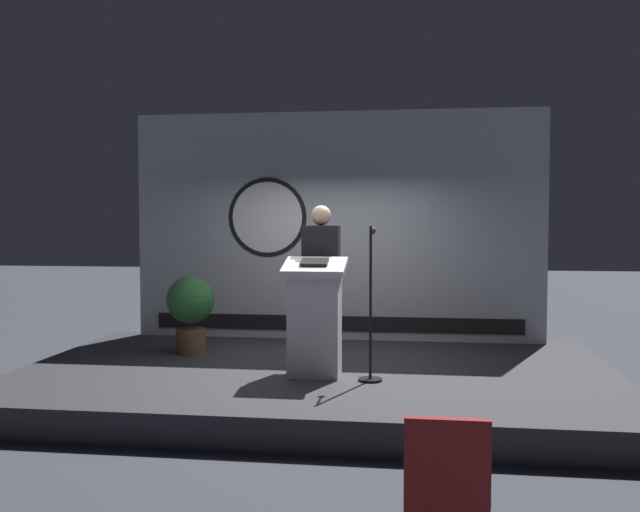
# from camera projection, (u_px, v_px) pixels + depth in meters

# --- Properties ---
(ground_plane) EXTENTS (40.00, 40.00, 0.00)m
(ground_plane) POSITION_uv_depth(u_px,v_px,m) (317.00, 394.00, 7.61)
(ground_plane) COLOR #383D47
(stage_platform) EXTENTS (6.40, 4.00, 0.30)m
(stage_platform) POSITION_uv_depth(u_px,v_px,m) (317.00, 381.00, 7.60)
(stage_platform) COLOR #333338
(stage_platform) RESTS_ON ground
(banner_display) EXTENTS (5.51, 0.12, 3.06)m
(banner_display) POSITION_uv_depth(u_px,v_px,m) (335.00, 227.00, 9.35)
(banner_display) COLOR #B2B7C1
(banner_display) RESTS_ON stage_platform
(podium) EXTENTS (0.64, 0.50, 1.22)m
(podium) POSITION_uv_depth(u_px,v_px,m) (315.00, 319.00, 7.14)
(podium) COLOR silver
(podium) RESTS_ON stage_platform
(speaker_person) EXTENTS (0.40, 0.26, 1.77)m
(speaker_person) POSITION_uv_depth(u_px,v_px,m) (321.00, 284.00, 7.60)
(speaker_person) COLOR black
(speaker_person) RESTS_ON stage_platform
(microphone_stand) EXTENTS (0.24, 0.46, 1.55)m
(microphone_stand) POSITION_uv_depth(u_px,v_px,m) (371.00, 327.00, 6.95)
(microphone_stand) COLOR black
(microphone_stand) RESTS_ON stage_platform
(potted_plant) EXTENTS (0.57, 0.57, 0.94)m
(potted_plant) POSITION_uv_depth(u_px,v_px,m) (191.00, 307.00, 8.36)
(potted_plant) COLOR brown
(potted_plant) RESTS_ON stage_platform
(audience_chair_left) EXTENTS (0.44, 0.45, 0.89)m
(audience_chair_left) POSITION_uv_depth(u_px,v_px,m) (446.00, 485.00, 3.68)
(audience_chair_left) COLOR black
(audience_chair_left) RESTS_ON ground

